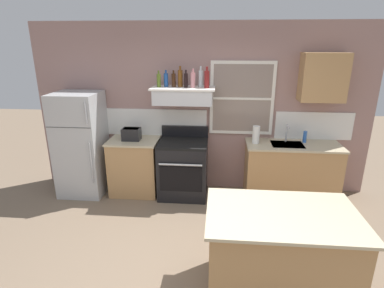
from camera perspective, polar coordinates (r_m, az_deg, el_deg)
The scene contains 21 objects.
ground_plane at distance 3.61m, azimuth -0.97°, elevation -23.21°, with size 16.00×16.00×0.00m, color #7A6651.
back_wall at distance 5.02m, azimuth 1.96°, elevation 6.41°, with size 5.40×0.11×2.70m.
refrigerator at distance 5.27m, azimuth -19.83°, elevation -0.04°, with size 0.70×0.72×1.66m.
counter_left_of_stove at distance 5.16m, azimuth -10.47°, elevation -4.02°, with size 0.79×0.63×0.91m.
toaster at distance 4.97m, azimuth -11.14°, elevation 1.84°, with size 0.30×0.20×0.19m.
stove_range at distance 4.97m, azimuth -1.63°, elevation -4.48°, with size 0.76×0.69×1.09m.
range_hood_shelf at distance 4.74m, azimuth -1.62°, elevation 9.01°, with size 0.96×0.52×0.24m.
bottle_olive_oil_square at distance 4.73m, azimuth -6.16°, elevation 11.64°, with size 0.06×0.06×0.24m.
bottle_blue_liqueur at distance 4.77m, azimuth -4.83°, elevation 11.77°, with size 0.07×0.07×0.25m.
bottle_brown_stout at distance 4.74m, azimuth -3.42°, elevation 11.74°, with size 0.06×0.06×0.25m.
bottle_amber_wine at distance 4.74m, azimuth -2.18°, elevation 12.08°, with size 0.07×0.07×0.31m.
bottle_balsamic_dark at distance 4.67m, azimuth -1.14°, elevation 11.73°, with size 0.06×0.06×0.26m.
bottle_rose_pink at distance 4.65m, azimuth 0.16°, elevation 11.81°, with size 0.07×0.07×0.28m.
bottle_clear_tall at distance 4.73m, azimuth 1.61°, elevation 12.06°, with size 0.06×0.06×0.31m.
bottle_red_label_wine at distance 4.62m, azimuth 2.75°, elevation 11.90°, with size 0.07×0.07×0.31m.
counter_right_with_sink at distance 5.11m, azimuth 17.79°, elevation -4.84°, with size 1.43×0.63×0.91m.
sink_faucet at distance 4.97m, azimuth 17.15°, elevation 2.28°, with size 0.03×0.17×0.28m.
paper_towel_roll at distance 4.81m, azimuth 11.76°, elevation 1.70°, with size 0.11×0.11×0.27m, color white.
dish_soap_bottle at distance 5.07m, azimuth 20.14°, elevation 1.25°, with size 0.06×0.06×0.18m, color blue.
kitchen_island at distance 3.25m, azimuth 15.74°, elevation -19.03°, with size 1.40×0.90×0.91m.
upper_cabinet_right at distance 4.98m, azimuth 23.10°, elevation 11.25°, with size 0.64×0.32×0.70m.
Camera 1 is at (0.29, -2.68, 2.40)m, focal length 28.83 mm.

